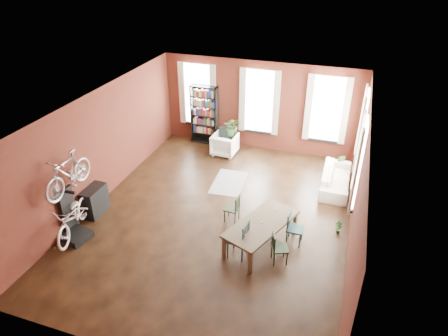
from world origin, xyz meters
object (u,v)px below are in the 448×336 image
at_px(dining_table, 261,234).
at_px(white_armchair, 225,143).
at_px(bicycle_floor, 70,203).
at_px(dining_chair_c, 280,248).
at_px(dining_chair_b, 232,208).
at_px(plant_stand, 233,142).
at_px(bookshelf, 205,115).
at_px(console_table, 95,201).
at_px(cream_sofa, 336,176).
at_px(dining_chair_d, 295,228).
at_px(dining_chair_a, 238,239).
at_px(bike_trainer, 77,236).

relative_size(dining_table, white_armchair, 2.43).
bearing_deg(bicycle_floor, dining_chair_c, -6.02).
height_order(dining_chair_b, plant_stand, dining_chair_b).
xyz_separation_m(dining_chair_c, bookshelf, (-3.97, 5.51, 0.70)).
bearing_deg(console_table, cream_sofa, 29.33).
distance_m(white_armchair, bicycle_floor, 6.04).
xyz_separation_m(white_armchair, plant_stand, (0.17, 0.40, -0.12)).
xyz_separation_m(bookshelf, console_table, (-1.28, -5.20, -0.70)).
relative_size(dining_table, dining_chair_b, 2.56).
bearing_deg(bookshelf, dining_chair_c, -54.20).
height_order(console_table, bicycle_floor, bicycle_floor).
bearing_deg(dining_chair_b, dining_chair_d, 82.47).
relative_size(dining_table, bookshelf, 0.93).
height_order(bookshelf, plant_stand, bookshelf).
bearing_deg(dining_chair_a, dining_chair_c, 102.49).
bearing_deg(cream_sofa, dining_chair_c, 165.62).
height_order(dining_chair_a, white_armchair, dining_chair_a).
height_order(cream_sofa, plant_stand, cream_sofa).
height_order(dining_chair_c, plant_stand, dining_chair_c).
height_order(bookshelf, bicycle_floor, bookshelf).
height_order(dining_chair_d, bike_trainer, dining_chair_d).
xyz_separation_m(dining_chair_a, bookshelf, (-2.98, 5.61, 0.61)).
bearing_deg(dining_chair_a, bicycle_floor, -73.90).
bearing_deg(dining_table, bookshelf, 145.64).
distance_m(dining_chair_c, cream_sofa, 3.93).
relative_size(bookshelf, bike_trainer, 3.61).
distance_m(dining_chair_c, plant_stand, 5.93).
relative_size(dining_chair_d, bicycle_floor, 0.48).
relative_size(dining_chair_c, bike_trainer, 1.33).
bearing_deg(dining_chair_b, dining_chair_a, 27.83).
bearing_deg(plant_stand, cream_sofa, -20.55).
xyz_separation_m(dining_table, console_table, (-4.70, -0.10, 0.05)).
bearing_deg(bicycle_floor, white_armchair, 54.39).
bearing_deg(dining_chair_c, dining_chair_b, 30.05).
relative_size(dining_chair_c, white_armchair, 0.96).
bearing_deg(dining_chair_b, cream_sofa, 140.64).
bearing_deg(dining_chair_a, console_table, -88.94).
bearing_deg(console_table, dining_chair_b, 13.05).
relative_size(cream_sofa, bicycle_floor, 1.15).
bearing_deg(dining_chair_d, plant_stand, 35.58).
xyz_separation_m(dining_chair_d, plant_stand, (-3.02, 4.42, -0.14)).
relative_size(bike_trainer, console_table, 0.76).
bearing_deg(white_armchair, dining_chair_b, 113.79).
bearing_deg(dining_chair_d, bicycle_floor, 107.97).
distance_m(cream_sofa, console_table, 7.15).
bearing_deg(dining_chair_d, dining_chair_a, 127.98).
height_order(dining_chair_a, bicycle_floor, bicycle_floor).
height_order(dining_chair_a, bookshelf, bookshelf).
bearing_deg(bike_trainer, dining_table, 15.41).
bearing_deg(bike_trainer, bicycle_floor, 117.54).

